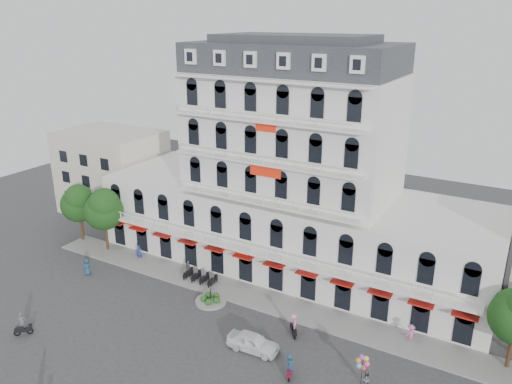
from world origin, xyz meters
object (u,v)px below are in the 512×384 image
Objects in this scene: parked_car at (253,342)px; rider_west at (22,325)px; rider_east at (290,366)px; rider_center at (293,324)px; balloon_vendor at (364,372)px.

parked_car is 2.06× the size of rider_west.
rider_west is 1.05× the size of rider_east.
rider_west reaches higher than parked_car.
rider_west is at bearing 83.42° from rider_east.
parked_car is 4.52m from rider_east.
rider_center is at bearing -33.20° from parked_car.
rider_center is (2.10, 3.67, 0.38)m from parked_car.
rider_west is 24.59m from rider_east.
rider_center reaches higher than rider_east.
balloon_vendor is (5.52, 1.97, 0.19)m from rider_east.
rider_east is 0.89× the size of balloon_vendor.
balloon_vendor is (9.78, 0.48, 0.48)m from parked_car.
balloon_vendor reaches higher than rider_center.
rider_east is at bearing -28.47° from rider_west.
rider_east is 5.86m from balloon_vendor.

